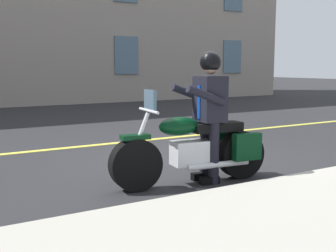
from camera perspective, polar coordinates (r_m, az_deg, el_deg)
The scene contains 4 objects.
ground_plane at distance 7.11m, azimuth 1.60°, elevation -4.60°, with size 80.00×80.00×0.00m, color #28282B.
lane_center_stripe at distance 8.83m, azimuth -5.39°, elevation -2.12°, with size 60.00×0.16×0.01m, color #E5DB4C.
motorcycle_main at distance 5.69m, azimuth 3.72°, elevation -3.17°, with size 2.22×0.76×1.26m.
rider_main at distance 5.70m, azimuth 5.45°, elevation 2.77°, with size 0.67×0.60×1.74m.
Camera 1 is at (3.74, 5.85, 1.55)m, focal length 45.92 mm.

